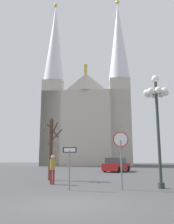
% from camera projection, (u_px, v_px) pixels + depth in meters
% --- Properties ---
extents(ground_plane, '(120.00, 120.00, 0.00)m').
position_uv_depth(ground_plane, '(69.00, 204.00, 8.36)').
color(ground_plane, '#424244').
extents(cathedral, '(17.32, 13.86, 33.57)m').
position_uv_depth(cathedral, '(88.00, 117.00, 48.67)').
color(cathedral, '#BCB5A5').
rests_on(cathedral, ground).
extents(stop_sign, '(0.80, 0.08, 2.93)m').
position_uv_depth(stop_sign, '(121.00, 148.00, 12.36)').
color(stop_sign, slate).
rests_on(stop_sign, ground).
extents(one_way_arrow_sign, '(0.70, 0.07, 2.11)m').
position_uv_depth(one_way_arrow_sign, '(70.00, 162.00, 12.04)').
color(one_way_arrow_sign, slate).
rests_on(one_way_arrow_sign, ground).
extents(street_lamp, '(1.42, 1.42, 6.20)m').
position_uv_depth(street_lamp, '(157.00, 104.00, 13.22)').
color(street_lamp, '#2D3833').
rests_on(street_lamp, ground).
extents(bare_tree, '(1.38, 1.41, 4.38)m').
position_uv_depth(bare_tree, '(51.00, 147.00, 17.20)').
color(bare_tree, '#473323').
rests_on(bare_tree, ground).
extents(parked_car_near_red, '(3.49, 4.64, 1.53)m').
position_uv_depth(parked_car_near_red, '(117.00, 165.00, 26.66)').
color(parked_car_near_red, maroon).
rests_on(parked_car_near_red, ground).
extents(pedestrian_walking, '(0.32, 0.32, 1.74)m').
position_uv_depth(pedestrian_walking, '(53.00, 166.00, 14.45)').
color(pedestrian_walking, maroon).
rests_on(pedestrian_walking, ground).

